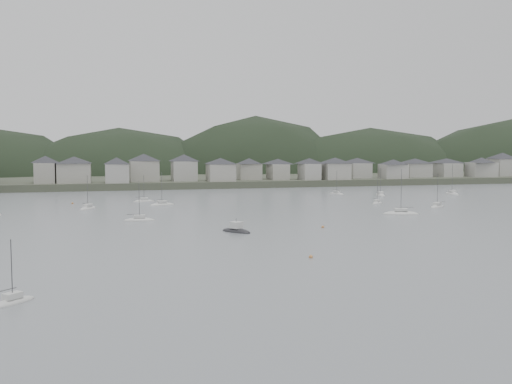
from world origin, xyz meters
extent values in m
plane|color=slate|center=(0.00, 0.00, 0.00)|extent=(900.00, 900.00, 0.00)
cube|color=#383D2D|center=(0.00, 295.00, 1.50)|extent=(900.00, 250.00, 3.00)
ellipsoid|color=black|center=(-32.30, 272.87, -9.97)|extent=(132.08, 90.41, 79.74)
ellipsoid|color=black|center=(50.65, 272.93, -12.68)|extent=(133.88, 88.37, 101.41)
ellipsoid|color=black|center=(125.95, 267.91, -10.32)|extent=(165.81, 81.78, 82.55)
cube|color=#A1A093|center=(-65.00, 181.96, 7.29)|extent=(8.34, 12.91, 8.59)
pyramid|color=#2C2D32|center=(-65.00, 181.96, 13.09)|extent=(15.78, 15.78, 3.01)
cube|color=#A1A093|center=(-53.32, 181.32, 7.18)|extent=(13.68, 13.35, 8.36)
pyramid|color=#2C2D32|center=(-53.32, 181.32, 12.82)|extent=(20.07, 20.07, 2.93)
cube|color=#A09E96|center=(-35.57, 176.02, 7.04)|extent=(9.78, 10.20, 8.08)
pyramid|color=#2C2D32|center=(-35.57, 176.02, 12.49)|extent=(14.83, 14.83, 2.83)
cube|color=#A1A093|center=(-23.51, 185.65, 7.55)|extent=(12.59, 13.33, 9.09)
pyramid|color=#2C2D32|center=(-23.51, 185.65, 13.68)|extent=(19.24, 19.24, 3.18)
cube|color=#A09E96|center=(-5.75, 184.10, 7.43)|extent=(10.74, 12.17, 8.87)
pyramid|color=#2C2D32|center=(-5.75, 184.10, 13.42)|extent=(17.01, 17.01, 3.10)
cube|color=#A1A093|center=(9.92, 177.53, 6.85)|extent=(11.63, 12.09, 7.69)
pyramid|color=#2C2D32|center=(9.92, 177.53, 12.04)|extent=(17.61, 17.61, 2.69)
cube|color=#A1A093|center=(25.25, 186.19, 6.72)|extent=(10.37, 9.35, 7.44)
pyramid|color=#2C2D32|center=(25.25, 186.19, 11.74)|extent=(14.65, 14.65, 2.60)
cube|color=#A1A093|center=(38.63, 183.79, 6.61)|extent=(8.24, 12.20, 7.22)
pyramid|color=#2C2D32|center=(38.63, 183.79, 11.48)|extent=(15.17, 15.17, 2.53)
cube|color=#A09E96|center=(52.50, 178.55, 6.73)|extent=(8.06, 10.91, 7.46)
pyramid|color=#2C2D32|center=(52.50, 178.55, 11.77)|extent=(14.08, 14.08, 2.61)
cube|color=#A1A093|center=(64.81, 177.06, 6.83)|extent=(11.73, 11.78, 7.66)
pyramid|color=#2C2D32|center=(64.81, 177.06, 12.00)|extent=(17.46, 17.46, 2.68)
cube|color=#A09E96|center=(80.64, 186.91, 6.67)|extent=(10.19, 13.02, 7.33)
pyramid|color=#2C2D32|center=(80.64, 186.91, 11.62)|extent=(17.23, 17.23, 2.57)
cube|color=#A09E96|center=(95.55, 178.06, 6.44)|extent=(11.70, 9.81, 6.88)
pyramid|color=#2C2D32|center=(95.55, 178.06, 11.08)|extent=(15.97, 15.97, 2.41)
cube|color=#A09E96|center=(112.40, 186.91, 6.50)|extent=(12.83, 12.48, 7.00)
pyramid|color=#2C2D32|center=(112.40, 186.91, 11.22)|extent=(18.79, 18.79, 2.45)
cube|color=#A09E96|center=(130.73, 187.42, 6.48)|extent=(11.07, 13.50, 6.97)
pyramid|color=#2C2D32|center=(130.73, 187.42, 11.19)|extent=(18.25, 18.25, 2.44)
cube|color=#A09E96|center=(146.02, 179.72, 6.67)|extent=(13.75, 9.12, 7.34)
pyramid|color=#2C2D32|center=(146.02, 179.72, 11.62)|extent=(16.97, 16.97, 2.57)
cube|color=#A09E96|center=(162.92, 185.95, 7.53)|extent=(11.37, 11.57, 9.05)
pyramid|color=#2C2D32|center=(162.92, 185.95, 13.63)|extent=(17.03, 17.03, 3.17)
ellipsoid|color=beige|center=(-27.89, 118.02, 0.05)|extent=(7.11, 2.72, 1.39)
cube|color=silver|center=(-27.89, 118.02, 1.05)|extent=(2.54, 1.70, 0.70)
cylinder|color=#3F3F42|center=(-27.89, 118.02, 4.55)|extent=(0.12, 0.12, 8.70)
cylinder|color=#3F3F42|center=(-29.14, 118.11, 1.60)|extent=(3.13, 0.32, 0.10)
ellipsoid|color=beige|center=(57.95, 77.39, 0.05)|extent=(8.01, 6.74, 1.60)
cube|color=silver|center=(57.95, 77.39, 1.15)|extent=(3.31, 3.06, 0.70)
cylinder|color=#3F3F42|center=(57.95, 77.39, 5.21)|extent=(0.12, 0.12, 10.02)
cylinder|color=#3F3F42|center=(59.13, 76.55, 1.70)|extent=(2.99, 2.18, 0.10)
ellipsoid|color=beige|center=(37.88, 62.95, 0.05)|extent=(10.29, 6.04, 1.96)
cube|color=silver|center=(37.88, 62.95, 1.33)|extent=(3.93, 3.12, 0.70)
cylinder|color=#3F3F42|center=(37.88, 62.95, 6.33)|extent=(0.12, 0.12, 12.25)
cylinder|color=#3F3F42|center=(39.56, 63.50, 1.88)|extent=(4.22, 1.47, 0.10)
ellipsoid|color=beige|center=(60.49, 120.80, 0.05)|extent=(4.25, 8.48, 1.62)
cube|color=silver|center=(60.49, 120.80, 1.16)|extent=(2.35, 3.15, 0.70)
cylinder|color=#3F3F42|center=(60.49, 120.80, 5.27)|extent=(0.12, 0.12, 10.15)
cylinder|color=#3F3F42|center=(60.18, 122.23, 1.71)|extent=(0.87, 3.59, 0.10)
ellipsoid|color=beige|center=(-51.25, -8.09, 0.05)|extent=(5.59, 5.60, 1.20)
cube|color=silver|center=(-51.25, -8.09, 0.95)|extent=(2.42, 2.42, 0.70)
cylinder|color=#3F3F42|center=(-51.25, -8.09, 3.95)|extent=(0.12, 0.12, 7.49)
cylinder|color=#3F3F42|center=(-52.01, -7.32, 1.50)|extent=(1.98, 1.98, 0.10)
ellipsoid|color=beige|center=(45.49, 92.87, 0.05)|extent=(6.20, 5.98, 1.31)
cube|color=silver|center=(45.49, 92.87, 1.00)|extent=(2.65, 2.61, 0.70)
cylinder|color=#3F3F42|center=(45.49, 92.87, 4.28)|extent=(0.12, 0.12, 8.16)
cylinder|color=#3F3F42|center=(44.63, 93.67, 1.55)|extent=(2.22, 2.08, 0.10)
ellipsoid|color=beige|center=(-23.19, 104.43, 0.05)|extent=(8.61, 5.03, 1.64)
cube|color=silver|center=(-23.19, 104.43, 1.17)|extent=(3.29, 2.60, 0.70)
cylinder|color=#3F3F42|center=(-23.19, 104.43, 5.32)|extent=(0.12, 0.12, 10.25)
cylinder|color=#3F3F42|center=(-24.59, 104.88, 1.72)|extent=(3.54, 1.24, 0.10)
ellipsoid|color=beige|center=(-45.58, 98.66, 0.05)|extent=(6.15, 8.10, 1.58)
cube|color=silver|center=(-45.58, 98.66, 1.14)|extent=(2.89, 3.26, 0.70)
cylinder|color=#3F3F42|center=(-45.58, 98.66, 5.13)|extent=(0.12, 0.12, 9.87)
cylinder|color=#3F3F42|center=(-46.30, 99.88, 1.69)|extent=(1.87, 3.12, 0.10)
ellipsoid|color=beige|center=(46.67, 130.49, 0.05)|extent=(4.90, 7.54, 1.44)
cube|color=silver|center=(46.67, 130.49, 1.07)|extent=(2.43, 2.94, 0.70)
cylinder|color=#3F3F42|center=(46.67, 130.49, 4.70)|extent=(0.12, 0.12, 9.01)
cylinder|color=#3F3F42|center=(46.18, 129.30, 1.62)|extent=(1.34, 3.03, 0.10)
ellipsoid|color=beige|center=(90.08, 119.20, 0.05)|extent=(4.03, 9.55, 1.85)
cube|color=silver|center=(90.08, 119.20, 1.28)|extent=(2.41, 3.46, 0.70)
cylinder|color=#3F3F42|center=(90.08, 119.20, 5.99)|extent=(0.12, 0.12, 11.58)
cylinder|color=#3F3F42|center=(89.88, 120.86, 1.83)|extent=(0.59, 4.15, 0.10)
ellipsoid|color=beige|center=(-32.26, 66.94, 0.05)|extent=(7.97, 3.33, 1.55)
cube|color=silver|center=(-32.26, 66.94, 1.12)|extent=(2.88, 2.00, 0.70)
cylinder|color=#3F3F42|center=(-32.26, 66.94, 5.04)|extent=(0.12, 0.12, 9.68)
cylinder|color=#3F3F42|center=(-33.65, 66.78, 1.67)|extent=(3.47, 0.49, 0.10)
ellipsoid|color=black|center=(-12.92, 42.01, 0.05)|extent=(6.81, 7.85, 1.70)
cube|color=silver|center=(-12.92, 42.01, 1.55)|extent=(3.11, 3.14, 1.40)
cylinder|color=#3F3F42|center=(-12.92, 42.01, 2.45)|extent=(0.10, 0.10, 1.20)
sphere|color=#BA773E|center=(49.57, 99.91, 0.15)|extent=(0.70, 0.70, 0.70)
sphere|color=#BA773E|center=(-7.21, 10.03, 0.15)|extent=(0.70, 0.70, 0.70)
sphere|color=#BA773E|center=(-50.89, 116.44, 0.15)|extent=(0.70, 0.70, 0.70)
sphere|color=#BA773E|center=(7.81, 43.73, 0.15)|extent=(0.70, 0.70, 0.70)
camera|label=1|loc=(-40.22, -81.53, 18.65)|focal=41.13mm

